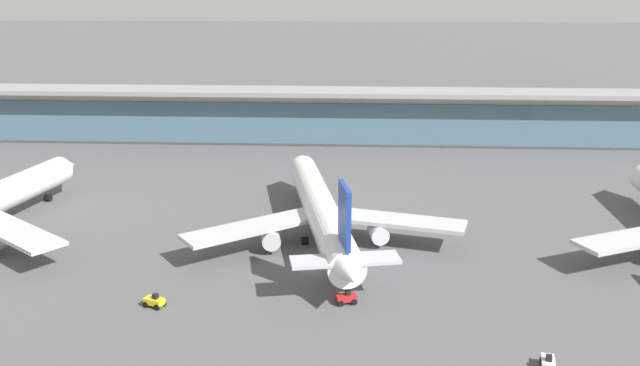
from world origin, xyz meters
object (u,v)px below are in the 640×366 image
(service_truck_under_wing_white, at_px, (548,363))
(airliner_centre_stand, at_px, (321,211))
(service_truck_mid_apron_red, at_px, (346,298))
(service_truck_on_taxiway_yellow, at_px, (154,301))

(service_truck_under_wing_white, bearing_deg, airliner_centre_stand, 125.79)
(airliner_centre_stand, distance_m, service_truck_under_wing_white, 49.72)
(service_truck_mid_apron_red, bearing_deg, service_truck_under_wing_white, -33.18)
(service_truck_under_wing_white, height_order, service_truck_mid_apron_red, same)
(airliner_centre_stand, height_order, service_truck_under_wing_white, airliner_centre_stand)
(service_truck_mid_apron_red, bearing_deg, airliner_centre_stand, 101.03)
(service_truck_on_taxiway_yellow, bearing_deg, airliner_centre_stand, 50.24)
(airliner_centre_stand, xyz_separation_m, service_truck_on_taxiway_yellow, (-22.29, -26.79, -4.47))
(airliner_centre_stand, xyz_separation_m, service_truck_under_wing_white, (28.96, -40.17, -4.47))
(service_truck_under_wing_white, xyz_separation_m, service_truck_mid_apron_red, (-24.21, 15.83, 0.00))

